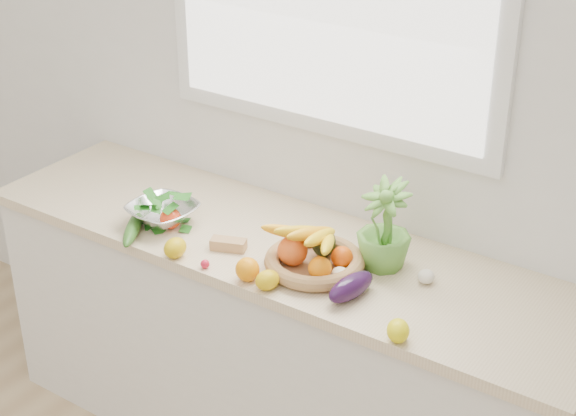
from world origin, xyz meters
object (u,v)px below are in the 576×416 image
Objects in this scene: potted_herb at (384,227)px; colander_with_spinach at (162,209)px; eggplant at (351,287)px; fruit_basket at (314,256)px; cucumber at (133,228)px; apple at (171,218)px.

colander_with_spinach is (-0.78, -0.19, -0.08)m from potted_herb.
eggplant is 0.20m from fruit_basket.
potted_herb reaches higher than fruit_basket.
eggplant is 0.24m from potted_herb.
eggplant is 0.60× the size of potted_herb.
cucumber is 0.82× the size of potted_herb.
fruit_basket is (0.64, 0.16, 0.03)m from cucumber.
colander_with_spinach is (-0.04, 0.01, 0.02)m from apple.
apple is 0.29× the size of cucumber.
potted_herb is 0.24m from fruit_basket.
apple is 0.40× the size of eggplant.
potted_herb reaches higher than cucumber.
eggplant is 0.48× the size of fruit_basket.
colander_with_spinach is (-0.79, 0.03, 0.02)m from eggplant.
potted_herb reaches higher than apple.
fruit_basket reaches higher than cucumber.
potted_herb is at bearing 93.04° from eggplant.
cucumber is 0.66m from fruit_basket.
fruit_basket is at bearing -140.40° from potted_herb.
fruit_basket is at bearing 157.48° from eggplant.
cucumber is at bearing -166.14° from fruit_basket.
colander_with_spinach reaches higher than apple.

